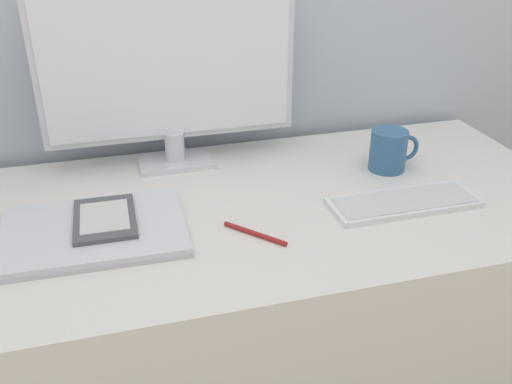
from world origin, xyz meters
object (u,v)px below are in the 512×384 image
object	(u,v)px
monitor	(169,70)
laptop	(94,231)
ereader	(105,218)
pen	(255,233)
keyboard	(404,202)
coffee_mug	(389,150)

from	to	relation	value
monitor	laptop	bearing A→B (deg)	-124.64
ereader	pen	xyz separation A→B (m)	(0.26, -0.10, -0.02)
laptop	keyboard	bearing A→B (deg)	-4.65
monitor	ereader	distance (m)	0.37
ereader	coffee_mug	size ratio (longest dim) A/B	1.38
laptop	pen	xyz separation A→B (m)	(0.29, -0.08, -0.01)
laptop	ereader	size ratio (longest dim) A/B	2.07
laptop	ereader	world-z (taller)	ereader
monitor	ereader	xyz separation A→B (m)	(-0.17, -0.26, -0.20)
ereader	pen	bearing A→B (deg)	-20.04
coffee_mug	pen	xyz separation A→B (m)	(-0.37, -0.20, -0.04)
coffee_mug	keyboard	bearing A→B (deg)	-106.24
ereader	laptop	bearing A→B (deg)	-144.77
pen	laptop	bearing A→B (deg)	164.17
coffee_mug	pen	bearing A→B (deg)	-151.81
monitor	coffee_mug	xyz separation A→B (m)	(0.46, -0.16, -0.17)
monitor	keyboard	distance (m)	0.57
monitor	laptop	xyz separation A→B (m)	(-0.19, -0.28, -0.21)
keyboard	ereader	xyz separation A→B (m)	(-0.59, 0.06, 0.02)
keyboard	coffee_mug	bearing A→B (deg)	73.76
monitor	pen	xyz separation A→B (m)	(0.09, -0.36, -0.22)
monitor	ereader	world-z (taller)	monitor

